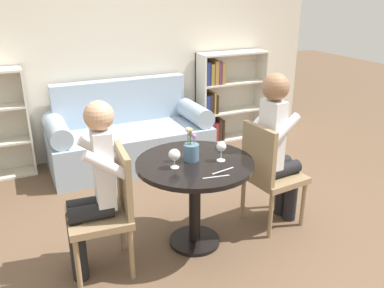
{
  "coord_description": "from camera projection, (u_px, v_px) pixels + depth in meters",
  "views": [
    {
      "loc": [
        -1.18,
        -2.47,
        1.9
      ],
      "look_at": [
        0.0,
        0.05,
        0.82
      ],
      "focal_mm": 38.0,
      "sensor_mm": 36.0,
      "label": 1
    }
  ],
  "objects": [
    {
      "name": "ground_plane",
      "position": [
        195.0,
        242.0,
        3.24
      ],
      "size": [
        16.0,
        16.0,
        0.0
      ],
      "primitive_type": "plane",
      "color": "brown"
    },
    {
      "name": "back_wall",
      "position": [
        113.0,
        39.0,
        4.58
      ],
      "size": [
        5.2,
        0.05,
        2.7
      ],
      "color": "silver",
      "rests_on": "ground_plane"
    },
    {
      "name": "round_table",
      "position": [
        195.0,
        180.0,
        3.04
      ],
      "size": [
        0.88,
        0.88,
        0.7
      ],
      "color": "black",
      "rests_on": "ground_plane"
    },
    {
      "name": "couch",
      "position": [
        129.0,
        137.0,
        4.6
      ],
      "size": [
        1.76,
        0.8,
        0.92
      ],
      "color": "#9EB2C6",
      "rests_on": "ground_plane"
    },
    {
      "name": "bookshelf_right",
      "position": [
        222.0,
        98.0,
        5.27
      ],
      "size": [
        0.91,
        0.28,
        1.14
      ],
      "color": "silver",
      "rests_on": "ground_plane"
    },
    {
      "name": "chair_left",
      "position": [
        109.0,
        206.0,
        2.78
      ],
      "size": [
        0.45,
        0.45,
        0.9
      ],
      "rotation": [
        0.0,
        0.0,
        -1.65
      ],
      "color": "#937A56",
      "rests_on": "ground_plane"
    },
    {
      "name": "chair_right",
      "position": [
        268.0,
        171.0,
        3.32
      ],
      "size": [
        0.46,
        0.46,
        0.9
      ],
      "rotation": [
        0.0,
        0.0,
        1.67
      ],
      "color": "#937A56",
      "rests_on": "ground_plane"
    },
    {
      "name": "person_left",
      "position": [
        93.0,
        188.0,
        2.7
      ],
      "size": [
        0.44,
        0.36,
        1.24
      ],
      "rotation": [
        0.0,
        0.0,
        -1.65
      ],
      "color": "black",
      "rests_on": "ground_plane"
    },
    {
      "name": "person_right",
      "position": [
        278.0,
        145.0,
        3.29
      ],
      "size": [
        0.44,
        0.37,
        1.3
      ],
      "rotation": [
        0.0,
        0.0,
        1.67
      ],
      "color": "black",
      "rests_on": "ground_plane"
    },
    {
      "name": "wine_glass_left",
      "position": [
        174.0,
        155.0,
        2.85
      ],
      "size": [
        0.09,
        0.09,
        0.14
      ],
      "color": "white",
      "rests_on": "round_table"
    },
    {
      "name": "wine_glass_right",
      "position": [
        221.0,
        147.0,
        2.96
      ],
      "size": [
        0.07,
        0.07,
        0.15
      ],
      "color": "white",
      "rests_on": "round_table"
    },
    {
      "name": "flower_vase",
      "position": [
        191.0,
        150.0,
        2.98
      ],
      "size": [
        0.11,
        0.11,
        0.26
      ],
      "color": "slate",
      "rests_on": "round_table"
    },
    {
      "name": "knife_left_setting",
      "position": [
        223.0,
        171.0,
        2.83
      ],
      "size": [
        0.19,
        0.05,
        0.0
      ],
      "color": "silver",
      "rests_on": "round_table"
    },
    {
      "name": "fork_left_setting",
      "position": [
        216.0,
        177.0,
        2.74
      ],
      "size": [
        0.19,
        0.04,
        0.0
      ],
      "color": "silver",
      "rests_on": "round_table"
    }
  ]
}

